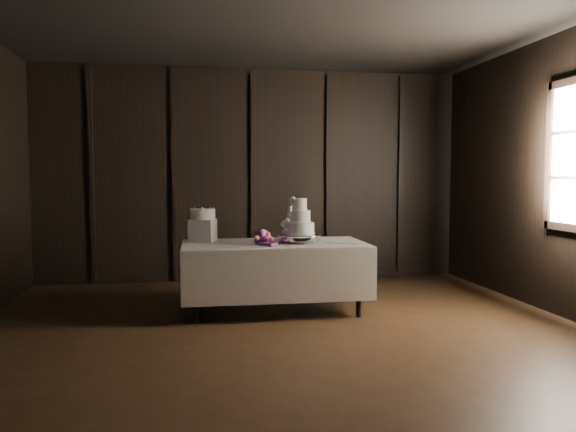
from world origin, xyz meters
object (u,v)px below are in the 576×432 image
(cake_stand, at_px, (299,238))
(box_pedestal, at_px, (203,230))
(display_table, at_px, (274,274))
(small_cake, at_px, (203,214))
(bouquet, at_px, (262,238))
(wedding_cake, at_px, (297,220))

(cake_stand, height_order, box_pedestal, box_pedestal)
(display_table, height_order, small_cake, small_cake)
(cake_stand, bearing_deg, bouquet, -166.47)
(wedding_cake, distance_m, box_pedestal, 1.05)
(display_table, height_order, box_pedestal, box_pedestal)
(box_pedestal, xyz_separation_m, small_cake, (0.00, 0.00, 0.18))
(display_table, relative_size, bouquet, 5.05)
(bouquet, height_order, small_cake, small_cake)
(cake_stand, bearing_deg, wedding_cake, -150.26)
(bouquet, distance_m, small_cake, 0.75)
(display_table, bearing_deg, bouquet, -139.03)
(cake_stand, xyz_separation_m, box_pedestal, (-1.04, 0.26, 0.08))
(wedding_cake, relative_size, box_pedestal, 1.51)
(box_pedestal, distance_m, small_cake, 0.18)
(bouquet, bearing_deg, small_cake, 149.81)
(display_table, relative_size, box_pedestal, 7.67)
(cake_stand, height_order, bouquet, bouquet)
(cake_stand, xyz_separation_m, small_cake, (-1.04, 0.26, 0.26))
(bouquet, relative_size, small_cake, 1.42)
(small_cake, bearing_deg, bouquet, -30.19)
(display_table, xyz_separation_m, small_cake, (-0.77, 0.23, 0.65))
(bouquet, xyz_separation_m, box_pedestal, (-0.62, 0.36, 0.06))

